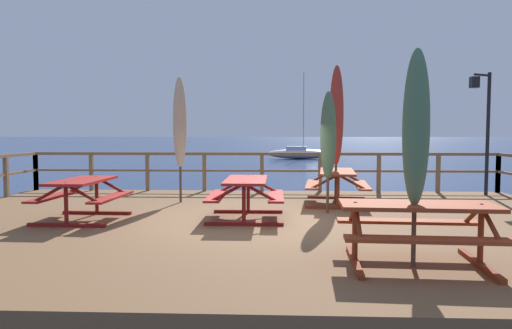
{
  "coord_description": "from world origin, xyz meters",
  "views": [
    {
      "loc": [
        0.42,
        -8.77,
        2.3
      ],
      "look_at": [
        0.0,
        0.69,
        1.68
      ],
      "focal_mm": 33.37,
      "sensor_mm": 36.0,
      "label": 1
    }
  ],
  "objects_px": {
    "lamp_post_hooked": "(483,114)",
    "patio_umbrella_short_back": "(336,116)",
    "picnic_table_mid_left": "(246,190)",
    "picnic_table_back_right": "(82,191)",
    "sailboat_distant": "(300,153)",
    "picnic_table_front_right": "(417,220)",
    "patio_umbrella_short_mid": "(328,136)",
    "picnic_table_mid_centre": "(337,179)",
    "patio_umbrella_tall_mid_right": "(416,129)",
    "patio_umbrella_tall_back_right": "(180,123)"
  },
  "relations": [
    {
      "from": "lamp_post_hooked",
      "to": "patio_umbrella_short_back",
      "type": "bearing_deg",
      "value": -157.03
    },
    {
      "from": "patio_umbrella_short_back",
      "to": "lamp_post_hooked",
      "type": "xyz_separation_m",
      "value": [
        3.98,
        1.69,
        0.1
      ]
    },
    {
      "from": "picnic_table_front_right",
      "to": "picnic_table_back_right",
      "type": "xyz_separation_m",
      "value": [
        -5.35,
        2.82,
        -0.01
      ]
    },
    {
      "from": "picnic_table_mid_left",
      "to": "patio_umbrella_short_back",
      "type": "height_order",
      "value": "patio_umbrella_short_back"
    },
    {
      "from": "picnic_table_mid_left",
      "to": "picnic_table_back_right",
      "type": "height_order",
      "value": "same"
    },
    {
      "from": "picnic_table_back_right",
      "to": "patio_umbrella_tall_back_right",
      "type": "bearing_deg",
      "value": 60.15
    },
    {
      "from": "picnic_table_back_right",
      "to": "patio_umbrella_tall_mid_right",
      "type": "relative_size",
      "value": 0.65
    },
    {
      "from": "picnic_table_back_right",
      "to": "picnic_table_mid_centre",
      "type": "bearing_deg",
      "value": 24.77
    },
    {
      "from": "picnic_table_front_right",
      "to": "picnic_table_mid_centre",
      "type": "height_order",
      "value": "same"
    },
    {
      "from": "patio_umbrella_short_mid",
      "to": "picnic_table_mid_left",
      "type": "bearing_deg",
      "value": -155.77
    },
    {
      "from": "lamp_post_hooked",
      "to": "sailboat_distant",
      "type": "relative_size",
      "value": 0.41
    },
    {
      "from": "patio_umbrella_tall_mid_right",
      "to": "patio_umbrella_tall_back_right",
      "type": "xyz_separation_m",
      "value": [
        -3.93,
        5.25,
        0.19
      ]
    },
    {
      "from": "picnic_table_mid_centre",
      "to": "patio_umbrella_tall_mid_right",
      "type": "relative_size",
      "value": 0.81
    },
    {
      "from": "picnic_table_mid_left",
      "to": "patio_umbrella_tall_back_right",
      "type": "bearing_deg",
      "value": 128.58
    },
    {
      "from": "sailboat_distant",
      "to": "patio_umbrella_tall_mid_right",
      "type": "bearing_deg",
      "value": -90.62
    },
    {
      "from": "picnic_table_back_right",
      "to": "sailboat_distant",
      "type": "relative_size",
      "value": 0.22
    },
    {
      "from": "picnic_table_mid_left",
      "to": "picnic_table_mid_centre",
      "type": "bearing_deg",
      "value": 46.26
    },
    {
      "from": "picnic_table_back_right",
      "to": "patio_umbrella_tall_mid_right",
      "type": "bearing_deg",
      "value": -28.53
    },
    {
      "from": "picnic_table_mid_left",
      "to": "picnic_table_back_right",
      "type": "distance_m",
      "value": 3.06
    },
    {
      "from": "patio_umbrella_tall_back_right",
      "to": "picnic_table_front_right",
      "type": "bearing_deg",
      "value": -52.48
    },
    {
      "from": "picnic_table_back_right",
      "to": "patio_umbrella_short_mid",
      "type": "bearing_deg",
      "value": 11.94
    },
    {
      "from": "picnic_table_front_right",
      "to": "patio_umbrella_short_back",
      "type": "relative_size",
      "value": 0.61
    },
    {
      "from": "lamp_post_hooked",
      "to": "picnic_table_mid_left",
      "type": "bearing_deg",
      "value": -148.09
    },
    {
      "from": "picnic_table_back_right",
      "to": "patio_umbrella_short_back",
      "type": "relative_size",
      "value": 0.54
    },
    {
      "from": "patio_umbrella_short_mid",
      "to": "patio_umbrella_tall_back_right",
      "type": "height_order",
      "value": "patio_umbrella_tall_back_right"
    },
    {
      "from": "picnic_table_front_right",
      "to": "picnic_table_mid_left",
      "type": "bearing_deg",
      "value": 126.78
    },
    {
      "from": "patio_umbrella_short_back",
      "to": "patio_umbrella_short_mid",
      "type": "bearing_deg",
      "value": -104.05
    },
    {
      "from": "picnic_table_back_right",
      "to": "patio_umbrella_tall_mid_right",
      "type": "distance_m",
      "value": 6.13
    },
    {
      "from": "picnic_table_back_right",
      "to": "sailboat_distant",
      "type": "xyz_separation_m",
      "value": [
        5.69,
        34.46,
        -0.72
      ]
    },
    {
      "from": "picnic_table_back_right",
      "to": "picnic_table_mid_left",
      "type": "bearing_deg",
      "value": 4.88
    },
    {
      "from": "patio_umbrella_tall_mid_right",
      "to": "patio_umbrella_short_back",
      "type": "bearing_deg",
      "value": 93.51
    },
    {
      "from": "patio_umbrella_tall_mid_right",
      "to": "patio_umbrella_short_mid",
      "type": "relative_size",
      "value": 1.07
    },
    {
      "from": "patio_umbrella_short_mid",
      "to": "patio_umbrella_tall_mid_right",
      "type": "bearing_deg",
      "value": -80.72
    },
    {
      "from": "patio_umbrella_tall_back_right",
      "to": "picnic_table_mid_left",
      "type": "bearing_deg",
      "value": -51.42
    },
    {
      "from": "lamp_post_hooked",
      "to": "picnic_table_front_right",
      "type": "bearing_deg",
      "value": -118.11
    },
    {
      "from": "patio_umbrella_tall_mid_right",
      "to": "sailboat_distant",
      "type": "height_order",
      "value": "sailboat_distant"
    },
    {
      "from": "picnic_table_mid_left",
      "to": "picnic_table_front_right",
      "type": "bearing_deg",
      "value": -53.22
    },
    {
      "from": "lamp_post_hooked",
      "to": "sailboat_distant",
      "type": "xyz_separation_m",
      "value": [
        -3.27,
        30.52,
        -2.28
      ]
    },
    {
      "from": "patio_umbrella_tall_mid_right",
      "to": "patio_umbrella_short_back",
      "type": "height_order",
      "value": "patio_umbrella_short_back"
    },
    {
      "from": "picnic_table_back_right",
      "to": "lamp_post_hooked",
      "type": "xyz_separation_m",
      "value": [
        8.96,
        3.94,
        1.56
      ]
    },
    {
      "from": "picnic_table_mid_centre",
      "to": "patio_umbrella_tall_mid_right",
      "type": "bearing_deg",
      "value": -86.92
    },
    {
      "from": "picnic_table_back_right",
      "to": "lamp_post_hooked",
      "type": "bearing_deg",
      "value": 23.74
    },
    {
      "from": "picnic_table_mid_left",
      "to": "patio_umbrella_tall_mid_right",
      "type": "bearing_deg",
      "value": -54.43
    },
    {
      "from": "picnic_table_mid_centre",
      "to": "patio_umbrella_short_back",
      "type": "distance_m",
      "value": 1.45
    },
    {
      "from": "picnic_table_front_right",
      "to": "patio_umbrella_short_mid",
      "type": "height_order",
      "value": "patio_umbrella_short_mid"
    },
    {
      "from": "patio_umbrella_short_back",
      "to": "patio_umbrella_tall_back_right",
      "type": "bearing_deg",
      "value": 178.09
    },
    {
      "from": "patio_umbrella_tall_back_right",
      "to": "sailboat_distant",
      "type": "bearing_deg",
      "value": 82.31
    },
    {
      "from": "patio_umbrella_short_mid",
      "to": "patio_umbrella_tall_back_right",
      "type": "distance_m",
      "value": 3.59
    },
    {
      "from": "picnic_table_mid_centre",
      "to": "patio_umbrella_short_mid",
      "type": "bearing_deg",
      "value": -104.86
    },
    {
      "from": "patio_umbrella_tall_mid_right",
      "to": "picnic_table_mid_centre",
      "type": "bearing_deg",
      "value": 93.08
    }
  ]
}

